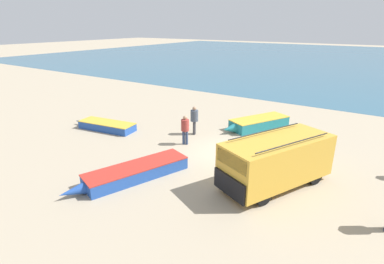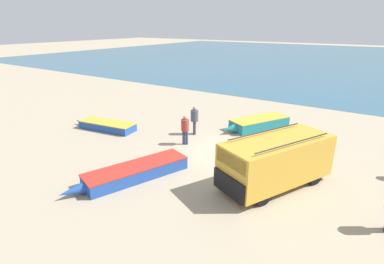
# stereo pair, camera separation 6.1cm
# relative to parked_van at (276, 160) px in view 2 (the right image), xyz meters

# --- Properties ---
(ground_plane) EXTENTS (200.00, 200.00, 0.00)m
(ground_plane) POSITION_rel_parked_van_xyz_m (-3.13, 1.88, -1.14)
(ground_plane) COLOR tan
(sea_water) EXTENTS (120.00, 80.00, 0.01)m
(sea_water) POSITION_rel_parked_van_xyz_m (-3.13, 53.88, -1.13)
(sea_water) COLOR #33607A
(sea_water) RESTS_ON ground_plane
(parked_van) EXTENTS (3.76, 5.21, 2.19)m
(parked_van) POSITION_rel_parked_van_xyz_m (0.00, 0.00, 0.00)
(parked_van) COLOR gold
(parked_van) RESTS_ON ground_plane
(fishing_rowboat_0) EXTENTS (3.09, 4.70, 0.67)m
(fishing_rowboat_0) POSITION_rel_parked_van_xyz_m (-3.38, 6.46, -0.80)
(fishing_rowboat_0) COLOR #1E757F
(fishing_rowboat_0) RESTS_ON ground_plane
(fishing_rowboat_1) EXTENTS (4.59, 1.78, 0.50)m
(fishing_rowboat_1) POSITION_rel_parked_van_xyz_m (-11.40, 0.87, -0.89)
(fishing_rowboat_1) COLOR #234CA3
(fishing_rowboat_1) RESTS_ON ground_plane
(fishing_rowboat_2) EXTENTS (2.77, 5.57, 0.57)m
(fishing_rowboat_2) POSITION_rel_parked_van_xyz_m (-5.31, -2.89, -0.85)
(fishing_rowboat_2) COLOR #234CA3
(fishing_rowboat_2) RESTS_ON ground_plane
(fisherman_1) EXTENTS (0.46, 0.46, 1.75)m
(fisherman_1) POSITION_rel_parked_van_xyz_m (-6.15, 3.27, -0.09)
(fisherman_1) COLOR #38383D
(fisherman_1) RESTS_ON ground_plane
(fisherman_3) EXTENTS (0.44, 0.44, 1.67)m
(fisherman_3) POSITION_rel_parked_van_xyz_m (-5.68, 1.62, -0.14)
(fisherman_3) COLOR navy
(fisherman_3) RESTS_ON ground_plane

